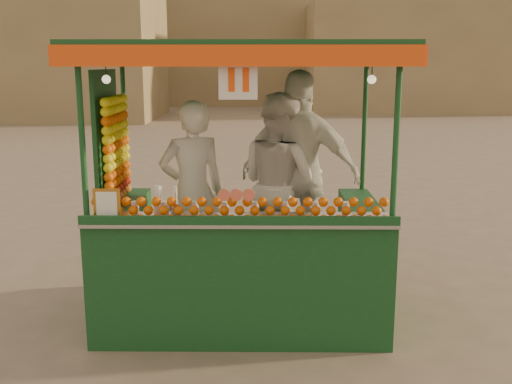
{
  "coord_description": "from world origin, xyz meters",
  "views": [
    {
      "loc": [
        0.31,
        -4.91,
        2.2
      ],
      "look_at": [
        0.26,
        0.04,
        1.14
      ],
      "focal_mm": 41.96,
      "sensor_mm": 36.0,
      "label": 1
    }
  ],
  "objects_px": {
    "vendor_left": "(192,191)",
    "juice_cart": "(234,235)",
    "vendor_right": "(300,175)",
    "vendor_middle": "(280,185)"
  },
  "relations": [
    {
      "from": "vendor_left",
      "to": "juice_cart",
      "type": "bearing_deg",
      "value": 119.72
    },
    {
      "from": "juice_cart",
      "to": "vendor_left",
      "type": "height_order",
      "value": "juice_cart"
    },
    {
      "from": "vendor_right",
      "to": "vendor_middle",
      "type": "bearing_deg",
      "value": 16.03
    },
    {
      "from": "juice_cart",
      "to": "vendor_middle",
      "type": "relative_size",
      "value": 1.55
    },
    {
      "from": "vendor_left",
      "to": "vendor_right",
      "type": "xyz_separation_m",
      "value": [
        0.97,
        0.12,
        0.13
      ]
    },
    {
      "from": "vendor_middle",
      "to": "vendor_right",
      "type": "relative_size",
      "value": 0.9
    },
    {
      "from": "juice_cart",
      "to": "vendor_middle",
      "type": "distance_m",
      "value": 0.69
    },
    {
      "from": "juice_cart",
      "to": "vendor_middle",
      "type": "bearing_deg",
      "value": 47.35
    },
    {
      "from": "vendor_middle",
      "to": "vendor_right",
      "type": "distance_m",
      "value": 0.2
    },
    {
      "from": "vendor_left",
      "to": "vendor_right",
      "type": "relative_size",
      "value": 0.86
    }
  ]
}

